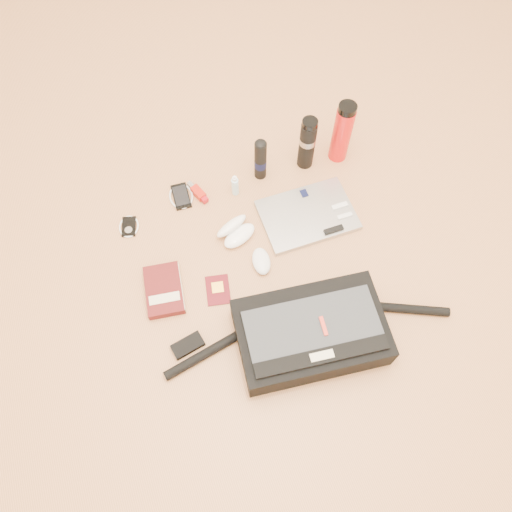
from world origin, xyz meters
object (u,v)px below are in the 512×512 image
thermos_red (342,133)px  thermos_black (307,143)px  laptop (308,215)px  messenger_bag (310,333)px  book (164,290)px

thermos_red → thermos_black: bearing=175.2°
laptop → thermos_black: bearing=70.9°
thermos_black → laptop: bearing=-110.5°
thermos_black → thermos_red: bearing=-4.8°
thermos_red → messenger_bag: bearing=-121.9°
laptop → book: (-0.61, -0.11, 0.01)m
laptop → thermos_black: 0.29m
laptop → thermos_black: thermos_black is taller
book → thermos_black: size_ratio=0.86×
messenger_bag → thermos_black: 0.76m
book → laptop: bearing=19.3°
book → thermos_black: 0.80m
messenger_bag → thermos_red: thermos_red is taller
laptop → thermos_red: bearing=46.3°
messenger_bag → thermos_red: (0.43, 0.69, 0.08)m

